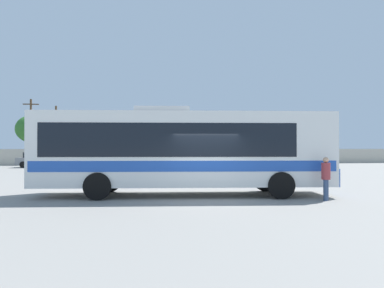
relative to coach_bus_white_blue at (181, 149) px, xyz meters
name	(u,v)px	position (x,y,z in m)	size (l,w,h in m)	color
ground_plane	(175,178)	(0.77, 8.65, -1.93)	(300.00, 300.00, 0.00)	gray
perimeter_wall	(156,157)	(0.77, 28.21, -1.01)	(80.00, 0.30, 1.84)	#B2AD9E
coach_bus_white_blue	(181,149)	(0.00, 0.00, 0.00)	(12.21, 3.95, 3.63)	white
attendant_by_bus_door	(326,176)	(5.14, -2.36, -1.02)	(0.46, 0.46, 1.62)	#33476B
parked_car_leftmost_grey	(39,159)	(-11.28, 23.50, -1.13)	(4.29, 2.23, 1.54)	slate
parked_car_second_maroon	(108,159)	(-4.52, 23.61, -1.15)	(4.11, 2.12, 1.49)	maroon
parked_car_third_grey	(170,159)	(2.07, 24.05, -1.15)	(4.25, 2.00, 1.48)	slate
utility_pole_near	(31,130)	(-13.83, 30.06, 2.11)	(1.80, 0.24, 7.73)	#4C3823
utility_pole_far	(56,133)	(-11.25, 31.31, 1.80)	(1.80, 0.29, 7.12)	#4C3823
roadside_tree_left	(33,129)	(-14.42, 33.25, 2.41)	(4.16, 4.16, 6.13)	brown
roadside_tree_midleft	(96,131)	(-6.81, 34.79, 2.31)	(4.64, 4.64, 6.23)	brown
roadside_tree_midright	(190,130)	(5.43, 31.57, 2.37)	(3.48, 3.48, 5.81)	brown
roadside_tree_right	(215,125)	(8.63, 30.98, 3.00)	(4.07, 4.07, 6.68)	brown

